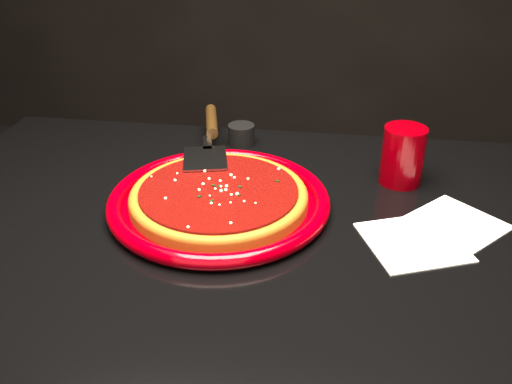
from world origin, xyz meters
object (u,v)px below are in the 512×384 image
cup (403,156)px  ramekin (241,135)px  plate (219,201)px  pizza_server (210,136)px

cup → ramekin: bearing=158.4°
plate → pizza_server: 0.21m
ramekin → cup: bearing=-21.6°
plate → pizza_server: (-0.06, 0.19, 0.03)m
plate → pizza_server: size_ratio=1.12×
cup → ramekin: size_ratio=1.93×
plate → pizza_server: bearing=106.3°
pizza_server → plate: bearing=-87.0°
pizza_server → ramekin: bearing=42.5°
ramekin → plate: bearing=-88.8°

